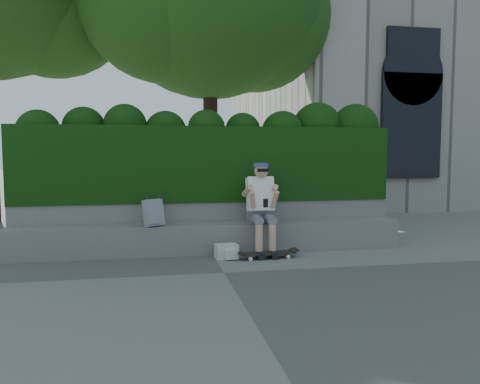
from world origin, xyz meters
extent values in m
plane|color=slate|center=(0.00, 0.00, 0.00)|extent=(80.00, 80.00, 0.00)
cube|color=gray|center=(0.00, 1.25, 0.23)|extent=(6.00, 0.45, 0.45)
cube|color=gray|center=(0.00, 1.73, 0.38)|extent=(6.00, 0.50, 0.75)
cube|color=black|center=(0.00, 1.95, 1.35)|extent=(6.00, 1.00, 1.20)
cylinder|color=black|center=(0.46, 4.95, 1.57)|extent=(0.33, 0.33, 3.13)
cube|color=slate|center=(0.74, 1.20, 0.56)|extent=(0.36, 0.26, 0.22)
cube|color=white|center=(0.74, 1.13, 0.90)|extent=(0.40, 0.32, 0.55)
sphere|color=tan|center=(0.74, 1.06, 1.26)|extent=(0.21, 0.21, 0.21)
cylinder|color=#45507F|center=(0.74, 1.08, 1.35)|extent=(0.23, 0.23, 0.06)
cube|color=black|center=(0.74, 0.78, 0.80)|extent=(0.07, 0.02, 0.13)
cylinder|color=tan|center=(0.64, 0.76, 0.24)|extent=(0.11, 0.11, 0.47)
cylinder|color=tan|center=(0.84, 0.76, 0.24)|extent=(0.11, 0.11, 0.47)
cube|color=black|center=(0.64, 0.70, 0.05)|extent=(0.10, 0.26, 0.10)
cube|color=black|center=(0.84, 0.70, 0.05)|extent=(0.10, 0.26, 0.10)
cube|color=black|center=(0.75, 0.68, 0.08)|extent=(0.83, 0.26, 0.02)
cylinder|color=silver|center=(0.47, 0.58, 0.03)|extent=(0.06, 0.03, 0.06)
cylinder|color=silver|center=(0.46, 0.75, 0.03)|extent=(0.06, 0.03, 0.06)
cylinder|color=silver|center=(1.04, 0.62, 0.03)|extent=(0.06, 0.03, 0.06)
cylinder|color=silver|center=(1.03, 0.79, 0.03)|extent=(0.06, 0.03, 0.06)
cube|color=#B0B1B5|center=(-0.87, 1.15, 0.65)|extent=(0.31, 0.26, 0.40)
cube|color=silver|center=(0.16, 0.81, 0.10)|extent=(0.34, 0.26, 0.21)
camera|label=1|loc=(-0.90, -5.81, 1.53)|focal=35.00mm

